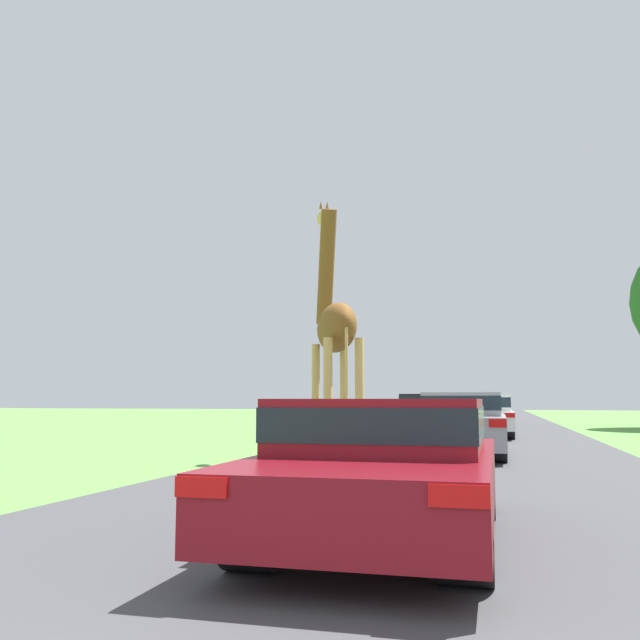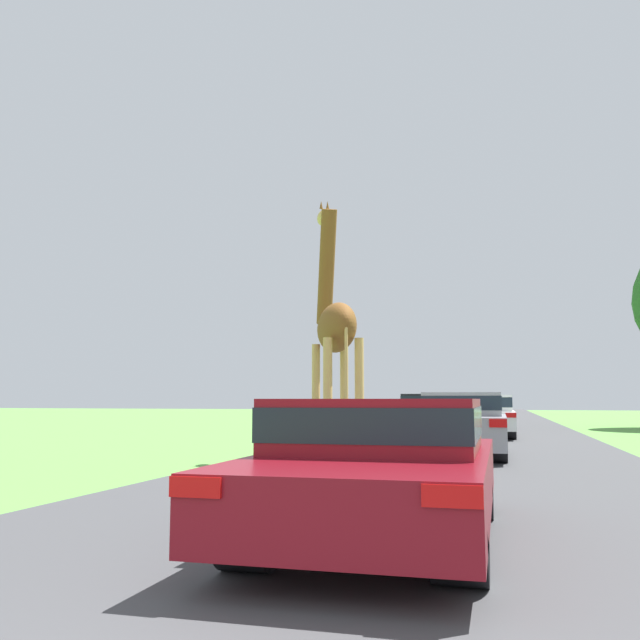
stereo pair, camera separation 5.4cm
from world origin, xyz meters
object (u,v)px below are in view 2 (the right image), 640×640
(car_far_ahead, at_px, (423,410))
(car_queue_right, at_px, (487,414))
(car_lead_maroon, at_px, (381,463))
(car_queue_left, at_px, (464,423))
(giraffe_near_road, at_px, (335,327))

(car_far_ahead, bearing_deg, car_queue_right, -63.45)
(car_lead_maroon, distance_m, car_far_ahead, 22.35)
(car_lead_maroon, bearing_deg, car_queue_left, 88.39)
(giraffe_near_road, height_order, car_queue_left, giraffe_near_road)
(car_far_ahead, bearing_deg, giraffe_near_road, -89.34)
(car_lead_maroon, xyz_separation_m, car_queue_right, (0.59, 16.98, 0.07))
(car_lead_maroon, height_order, car_far_ahead, car_far_ahead)
(giraffe_near_road, bearing_deg, car_far_ahead, 67.51)
(car_queue_right, xyz_separation_m, car_queue_left, (-0.33, -8.06, -0.01))
(car_lead_maroon, distance_m, car_queue_left, 8.92)
(car_queue_right, distance_m, car_far_ahead, 5.90)
(giraffe_near_road, height_order, car_far_ahead, giraffe_near_road)
(giraffe_near_road, xyz_separation_m, car_lead_maroon, (1.87, -5.99, -1.87))
(giraffe_near_road, distance_m, car_queue_left, 4.04)
(car_queue_right, bearing_deg, giraffe_near_road, -102.58)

